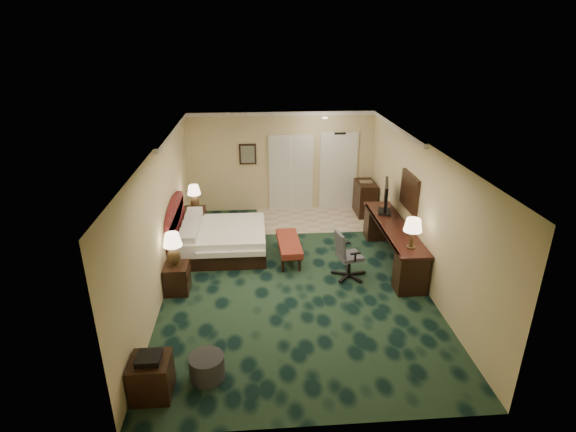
{
  "coord_description": "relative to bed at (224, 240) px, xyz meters",
  "views": [
    {
      "loc": [
        -0.72,
        -7.94,
        4.65
      ],
      "look_at": [
        -0.07,
        0.6,
        1.09
      ],
      "focal_mm": 28.0,
      "sensor_mm": 36.0,
      "label": 1
    }
  ],
  "objects": [
    {
      "name": "desk",
      "position": [
        3.64,
        -0.71,
        0.12
      ],
      "size": [
        0.62,
        2.89,
        0.83
      ],
      "primitive_type": "cube",
      "color": "black",
      "rests_on": "ground"
    },
    {
      "name": "wall_back",
      "position": [
        1.47,
        2.54,
        1.05
      ],
      "size": [
        5.0,
        0.0,
        2.7
      ],
      "primitive_type": "cube",
      "color": "beige",
      "rests_on": "ground"
    },
    {
      "name": "floor",
      "position": [
        1.47,
        -1.21,
        -0.3
      ],
      "size": [
        5.0,
        7.5,
        0.0
      ],
      "primitive_type": "cube",
      "color": "black",
      "rests_on": "ground"
    },
    {
      "name": "tv",
      "position": [
        3.63,
        0.03,
        0.9
      ],
      "size": [
        0.32,
        0.91,
        0.72
      ],
      "primitive_type": "cube",
      "rotation": [
        0.0,
        0.0,
        -0.27
      ],
      "color": "black",
      "rests_on": "desk"
    },
    {
      "name": "closet_doors",
      "position": [
        1.72,
        2.5,
        0.75
      ],
      "size": [
        1.2,
        0.06,
        2.1
      ],
      "primitive_type": "cube",
      "color": "beige",
      "rests_on": "ground"
    },
    {
      "name": "lamp_near",
      "position": [
        -0.81,
        -1.57,
        0.59
      ],
      "size": [
        0.4,
        0.4,
        0.66
      ],
      "primitive_type": null,
      "rotation": [
        0.0,
        0.0,
        0.15
      ],
      "color": "black",
      "rests_on": "nightstand_near"
    },
    {
      "name": "wall_front",
      "position": [
        1.47,
        -4.96,
        1.05
      ],
      "size": [
        5.0,
        0.0,
        2.7
      ],
      "primitive_type": "cube",
      "color": "beige",
      "rests_on": "ground"
    },
    {
      "name": "wall_art",
      "position": [
        0.57,
        2.5,
        1.3
      ],
      "size": [
        0.45,
        0.06,
        0.55
      ],
      "primitive_type": "cube",
      "color": "#4E6357",
      "rests_on": "wall_back"
    },
    {
      "name": "desk_lamp",
      "position": [
        3.64,
        -1.74,
        0.84
      ],
      "size": [
        0.4,
        0.4,
        0.6
      ],
      "primitive_type": null,
      "rotation": [
        0.0,
        0.0,
        0.18
      ],
      "color": "black",
      "rests_on": "desk"
    },
    {
      "name": "nightstand_near",
      "position": [
        -0.79,
        -1.59,
        -0.02
      ],
      "size": [
        0.44,
        0.51,
        0.55
      ],
      "primitive_type": "cube",
      "color": "black",
      "rests_on": "ground"
    },
    {
      "name": "tile_patch",
      "position": [
        2.37,
        1.69,
        -0.29
      ],
      "size": [
        3.2,
        1.7,
        0.01
      ],
      "primitive_type": "cube",
      "color": "#C0AD8D",
      "rests_on": "ground"
    },
    {
      "name": "crown_molding",
      "position": [
        1.47,
        -1.21,
        2.35
      ],
      "size": [
        5.0,
        7.5,
        0.1
      ],
      "primitive_type": null,
      "color": "white",
      "rests_on": "wall_back"
    },
    {
      "name": "bed_bench",
      "position": [
        1.44,
        -0.44,
        -0.08
      ],
      "size": [
        0.5,
        1.32,
        0.44
      ],
      "primitive_type": "cube",
      "rotation": [
        0.0,
        0.0,
        0.04
      ],
      "color": "maroon",
      "rests_on": "ground"
    },
    {
      "name": "lamp_far",
      "position": [
        -0.72,
        1.08,
        0.65
      ],
      "size": [
        0.4,
        0.4,
        0.6
      ],
      "primitive_type": null,
      "rotation": [
        0.0,
        0.0,
        0.29
      ],
      "color": "black",
      "rests_on": "nightstand_far"
    },
    {
      "name": "nightstand_far",
      "position": [
        -0.75,
        1.03,
        0.03
      ],
      "size": [
        0.52,
        0.59,
        0.65
      ],
      "primitive_type": "cube",
      "color": "black",
      "rests_on": "ground"
    },
    {
      "name": "wall_left",
      "position": [
        -1.03,
        -1.21,
        1.05
      ],
      "size": [
        0.0,
        7.5,
        2.7
      ],
      "primitive_type": "cube",
      "color": "beige",
      "rests_on": "ground"
    },
    {
      "name": "minibar",
      "position": [
        3.68,
        1.99,
        0.16
      ],
      "size": [
        0.48,
        0.86,
        0.9
      ],
      "primitive_type": "cube",
      "color": "black",
      "rests_on": "ground"
    },
    {
      "name": "headboard",
      "position": [
        -0.97,
        -0.21,
        0.4
      ],
      "size": [
        0.12,
        2.0,
        1.4
      ],
      "primitive_type": null,
      "color": "#4D110F",
      "rests_on": "ground"
    },
    {
      "name": "entry_door",
      "position": [
        3.02,
        2.51,
        0.75
      ],
      "size": [
        1.02,
        0.06,
        2.18
      ],
      "primitive_type": "cube",
      "color": "white",
      "rests_on": "ground"
    },
    {
      "name": "ceiling",
      "position": [
        1.47,
        -1.21,
        2.4
      ],
      "size": [
        5.0,
        7.5,
        0.0
      ],
      "primitive_type": "cube",
      "color": "silver",
      "rests_on": "wall_back"
    },
    {
      "name": "ottoman",
      "position": [
        -0.02,
        -3.97,
        -0.11
      ],
      "size": [
        0.65,
        0.65,
        0.36
      ],
      "primitive_type": "cylinder",
      "rotation": [
        0.0,
        0.0,
        -0.34
      ],
      "color": "#2B2B30",
      "rests_on": "ground"
    },
    {
      "name": "wall_right",
      "position": [
        3.97,
        -1.21,
        1.05
      ],
      "size": [
        0.0,
        7.5,
        2.7
      ],
      "primitive_type": "cube",
      "color": "beige",
      "rests_on": "ground"
    },
    {
      "name": "wall_mirror",
      "position": [
        3.93,
        -0.61,
        1.25
      ],
      "size": [
        0.05,
        0.95,
        0.75
      ],
      "primitive_type": "cube",
      "color": "white",
      "rests_on": "wall_right"
    },
    {
      "name": "bed",
      "position": [
        0.0,
        0.0,
        0.0
      ],
      "size": [
        1.87,
        1.73,
        0.59
      ],
      "primitive_type": "cube",
      "color": "white",
      "rests_on": "ground"
    },
    {
      "name": "side_table",
      "position": [
        -0.74,
        -4.24,
        -0.01
      ],
      "size": [
        0.53,
        0.53,
        0.57
      ],
      "primitive_type": "cube",
      "color": "black",
      "rests_on": "ground"
    },
    {
      "name": "desk_chair",
      "position": [
        2.59,
        -1.3,
        0.21
      ],
      "size": [
        0.7,
        0.67,
        1.01
      ],
      "primitive_type": null,
      "rotation": [
        0.0,
        0.0,
        0.23
      ],
      "color": "#464751",
      "rests_on": "ground"
    }
  ]
}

